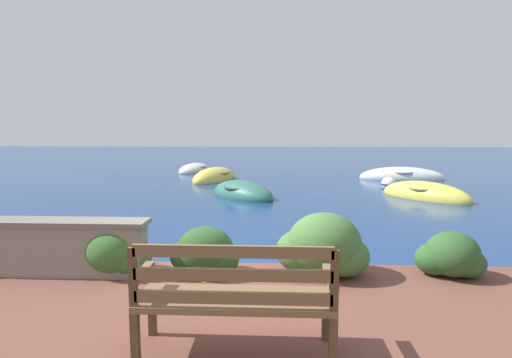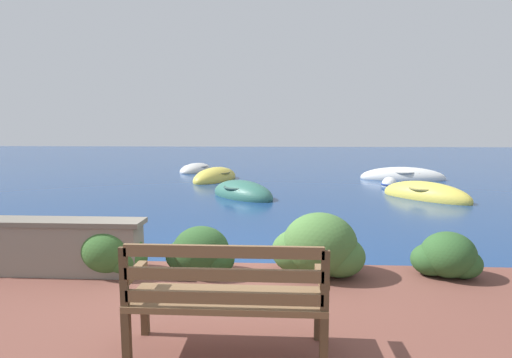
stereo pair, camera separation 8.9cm
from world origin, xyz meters
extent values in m
plane|color=navy|center=(0.00, 0.00, 0.00)|extent=(80.00, 80.00, 0.00)
cube|color=brown|center=(-0.43, -1.89, 0.42)|extent=(0.06, 0.06, 0.40)
cube|color=brown|center=(1.05, -1.89, 0.42)|extent=(0.06, 0.06, 0.40)
cube|color=brown|center=(-0.43, -2.31, 0.42)|extent=(0.06, 0.06, 0.40)
cube|color=brown|center=(1.05, -2.31, 0.42)|extent=(0.06, 0.06, 0.40)
cube|color=brown|center=(0.31, -2.10, 0.65)|extent=(1.54, 0.48, 0.05)
cube|color=brown|center=(0.31, -2.31, 0.75)|extent=(1.46, 0.04, 0.09)
cube|color=brown|center=(0.31, -2.31, 0.93)|extent=(1.46, 0.04, 0.09)
cube|color=brown|center=(0.31, -2.31, 1.10)|extent=(1.46, 0.04, 0.09)
cube|color=brown|center=(-0.43, -2.31, 0.90)|extent=(0.06, 0.04, 0.45)
cube|color=brown|center=(1.05, -2.31, 0.90)|extent=(0.06, 0.04, 0.45)
cube|color=brown|center=(-0.43, -2.10, 0.85)|extent=(0.07, 0.43, 0.05)
cube|color=brown|center=(1.05, -2.10, 0.85)|extent=(0.07, 0.43, 0.05)
cube|color=gray|center=(-1.99, -0.50, 0.53)|extent=(2.06, 0.35, 0.61)
cube|color=#6C655B|center=(-1.99, -0.50, 0.86)|extent=(2.16, 0.39, 0.06)
ellipsoid|color=#38662D|center=(-1.32, -0.46, 0.54)|extent=(0.74, 0.67, 0.63)
ellipsoid|color=#38662D|center=(-1.52, -0.40, 0.44)|extent=(0.56, 0.50, 0.45)
ellipsoid|color=#38662D|center=(-1.13, -0.49, 0.42)|extent=(0.52, 0.47, 0.41)
ellipsoid|color=#284C23|center=(-0.23, -0.42, 0.51)|extent=(0.69, 0.62, 0.59)
ellipsoid|color=#284C23|center=(-0.42, -0.37, 0.43)|extent=(0.52, 0.47, 0.41)
ellipsoid|color=#284C23|center=(-0.05, -0.45, 0.41)|extent=(0.48, 0.44, 0.38)
ellipsoid|color=#426B33|center=(1.21, -0.37, 0.60)|extent=(0.90, 0.81, 0.76)
ellipsoid|color=#426B33|center=(0.97, -0.31, 0.49)|extent=(0.67, 0.60, 0.54)
ellipsoid|color=#426B33|center=(1.44, -0.42, 0.47)|extent=(0.63, 0.56, 0.49)
ellipsoid|color=#2D5628|center=(2.74, -0.36, 0.49)|extent=(0.64, 0.58, 0.55)
ellipsoid|color=#2D5628|center=(2.56, -0.31, 0.41)|extent=(0.48, 0.43, 0.39)
ellipsoid|color=#2D5628|center=(2.90, -0.39, 0.40)|extent=(0.45, 0.40, 0.35)
ellipsoid|color=#DBC64C|center=(4.94, 6.44, 0.06)|extent=(2.44, 2.63, 0.86)
torus|color=olive|center=(4.94, 6.44, 0.30)|extent=(1.38, 1.38, 0.07)
cube|color=#846647|center=(4.68, 6.74, 0.27)|extent=(0.66, 0.59, 0.04)
cube|color=#846647|center=(5.16, 6.19, 0.27)|extent=(0.66, 0.59, 0.04)
ellipsoid|color=#336B5B|center=(-0.33, 6.46, 0.06)|extent=(2.44, 2.52, 0.84)
torus|color=#304F46|center=(-0.33, 6.46, 0.30)|extent=(1.57, 1.57, 0.07)
cube|color=#846647|center=(-0.08, 6.20, 0.27)|extent=(0.73, 0.68, 0.04)
cube|color=#846647|center=(-0.53, 6.69, 0.27)|extent=(0.73, 0.68, 0.04)
ellipsoid|color=#DBC64C|center=(-1.72, 10.20, 0.07)|extent=(2.00, 2.93, 0.88)
torus|color=olive|center=(-1.72, 10.20, 0.31)|extent=(1.48, 1.48, 0.07)
cube|color=#846647|center=(-1.86, 9.82, 0.28)|extent=(0.90, 0.43, 0.04)
cube|color=#846647|center=(-1.60, 10.51, 0.28)|extent=(0.90, 0.43, 0.04)
ellipsoid|color=silver|center=(5.64, 10.84, 0.06)|extent=(3.34, 1.46, 0.86)
torus|color=gray|center=(5.64, 10.84, 0.30)|extent=(1.24, 1.24, 0.07)
cube|color=#846647|center=(6.12, 10.78, 0.27)|extent=(0.22, 0.89, 0.04)
cube|color=#846647|center=(5.24, 10.88, 0.27)|extent=(0.22, 0.89, 0.04)
ellipsoid|color=silver|center=(-3.17, 13.52, 0.05)|extent=(1.59, 2.81, 0.65)
torus|color=gray|center=(-3.17, 13.52, 0.23)|extent=(1.32, 1.32, 0.07)
cube|color=#846647|center=(-3.10, 13.91, 0.20)|extent=(0.90, 0.28, 0.04)
cube|color=#846647|center=(-3.23, 13.20, 0.20)|extent=(0.90, 0.28, 0.04)
sphere|color=white|center=(4.56, 8.75, 0.09)|extent=(0.51, 0.51, 0.51)
torus|color=navy|center=(4.56, 8.75, 0.09)|extent=(0.56, 0.56, 0.06)
camera|label=1|loc=(0.61, -5.09, 1.98)|focal=28.00mm
camera|label=2|loc=(0.70, -5.08, 1.98)|focal=28.00mm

